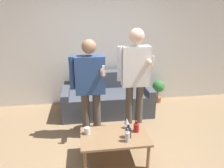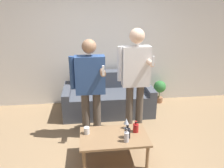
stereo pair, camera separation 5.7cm
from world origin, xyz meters
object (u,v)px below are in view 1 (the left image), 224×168
couch (107,98)px  coffee_table (115,139)px  person_standing_right (135,74)px  person_standing_left (90,83)px  bottle_orange (128,133)px

couch → coffee_table: size_ratio=1.90×
couch → person_standing_right: (0.36, -0.87, 0.75)m
coffee_table → person_standing_right: (0.43, 0.70, 0.69)m
coffee_table → couch: bearing=87.3°
coffee_table → person_standing_right: size_ratio=0.53×
coffee_table → person_standing_left: 0.92m
bottle_orange → person_standing_left: size_ratio=0.12×
person_standing_left → person_standing_right: size_ratio=0.92×
bottle_orange → couch: bearing=93.4°
coffee_table → person_standing_left: size_ratio=0.57×
bottle_orange → person_standing_left: person_standing_left is taller
couch → person_standing_right: person_standing_right is taller
person_standing_left → coffee_table: bearing=-65.5°
bottle_orange → person_standing_right: 0.99m
bottle_orange → person_standing_right: size_ratio=0.11×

